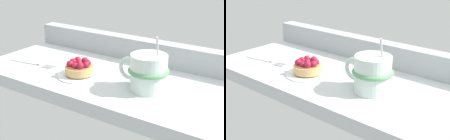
{
  "view_description": "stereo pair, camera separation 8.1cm",
  "coord_description": "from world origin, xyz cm",
  "views": [
    {
      "loc": [
        46.7,
        -67.32,
        32.54
      ],
      "look_at": [
        4.73,
        -4.41,
        3.38
      ],
      "focal_mm": 51.38,
      "sensor_mm": 36.0,
      "label": 1
    },
    {
      "loc": [
        53.19,
        -62.47,
        32.54
      ],
      "look_at": [
        4.73,
        -4.41,
        3.38
      ],
      "focal_mm": 51.38,
      "sensor_mm": 36.0,
      "label": 2
    }
  ],
  "objects": [
    {
      "name": "ground_plane",
      "position": [
        0.0,
        0.0,
        -1.8
      ],
      "size": [
        72.64,
        33.88,
        3.6
      ],
      "primitive_type": "cube",
      "color": "silver"
    },
    {
      "name": "window_rail_back",
      "position": [
        0.0,
        14.7,
        3.39
      ],
      "size": [
        71.19,
        4.49,
        6.77
      ],
      "primitive_type": "cube",
      "color": "#9EA3A8",
      "rests_on": "ground_plane"
    },
    {
      "name": "dessert_plate",
      "position": [
        -5.05,
        -5.47,
        0.32
      ],
      "size": [
        12.04,
        12.04,
        0.69
      ],
      "color": "silver",
      "rests_on": "ground_plane"
    },
    {
      "name": "raspberry_tart",
      "position": [
        -5.04,
        -5.48,
        2.37
      ],
      "size": [
        7.78,
        7.78,
        3.95
      ],
      "color": "tan",
      "rests_on": "dessert_plate"
    },
    {
      "name": "coffee_mug",
      "position": [
        14.28,
        -3.35,
        4.55
      ],
      "size": [
        13.33,
        10.0,
        13.61
      ],
      "color": "silver",
      "rests_on": "ground_plane"
    },
    {
      "name": "dessert_fork",
      "position": [
        -22.48,
        -6.21,
        0.3
      ],
      "size": [
        15.73,
        3.74,
        0.6
      ],
      "color": "#B7B7BC",
      "rests_on": "ground_plane"
    }
  ]
}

